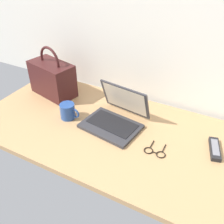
{
  "coord_description": "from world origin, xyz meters",
  "views": [
    {
      "loc": [
        0.49,
        -0.95,
        0.91
      ],
      "look_at": [
        -0.02,
        0.0,
        0.15
      ],
      "focal_mm": 40.23,
      "sensor_mm": 36.0,
      "label": 1
    }
  ],
  "objects": [
    {
      "name": "laptop",
      "position": [
        -0.03,
        0.06,
        0.08
      ],
      "size": [
        0.34,
        0.33,
        0.21
      ],
      "color": "#2D2D33",
      "rests_on": "desk"
    },
    {
      "name": "eyeglasses",
      "position": [
        0.25,
        -0.06,
        0.03
      ],
      "size": [
        0.11,
        0.11,
        0.01
      ],
      "color": "black",
      "rests_on": "desk"
    },
    {
      "name": "handbag",
      "position": [
        -0.54,
        0.16,
        0.15
      ],
      "size": [
        0.33,
        0.22,
        0.33
      ],
      "color": "#3F1919",
      "rests_on": "desk"
    },
    {
      "name": "desk",
      "position": [
        0.0,
        0.0,
        0.01
      ],
      "size": [
        1.6,
        0.76,
        0.03
      ],
      "color": "tan",
      "rests_on": "ground"
    },
    {
      "name": "coffee_mug",
      "position": [
        -0.29,
        -0.02,
        0.08
      ],
      "size": [
        0.12,
        0.09,
        0.09
      ],
      "color": "#26478C",
      "rests_on": "desk"
    },
    {
      "name": "remote_control_near",
      "position": [
        0.51,
        0.09,
        0.04
      ],
      "size": [
        0.08,
        0.17,
        0.02
      ],
      "color": "black",
      "rests_on": "desk"
    }
  ]
}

